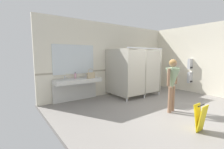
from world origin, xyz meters
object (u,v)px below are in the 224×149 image
at_px(soap_dispenser, 75,76).
at_px(wet_floor_sign, 200,118).
at_px(paper_towel_dispenser_lower, 190,77).
at_px(paper_cup, 89,76).
at_px(handbag, 91,75).
at_px(paper_towel_dispenser_upper, 191,64).
at_px(person_standing, 172,79).

bearing_deg(soap_dispenser, wet_floor_sign, -71.77).
height_order(paper_towel_dispenser_lower, wet_floor_sign, paper_towel_dispenser_lower).
bearing_deg(paper_cup, wet_floor_sign, -77.34).
distance_m(paper_towel_dispenser_lower, handbag, 4.57).
bearing_deg(wet_floor_sign, paper_cup, 102.66).
xyz_separation_m(paper_towel_dispenser_lower, handbag, (-4.31, 1.49, 0.28)).
xyz_separation_m(paper_towel_dispenser_upper, wet_floor_sign, (-3.52, -2.06, -0.98)).
bearing_deg(wet_floor_sign, paper_towel_dispenser_lower, 29.96).
bearing_deg(paper_cup, soap_dispenser, 154.59).
height_order(paper_towel_dispenser_upper, handbag, paper_towel_dispenser_upper).
height_order(person_standing, handbag, person_standing).
distance_m(paper_towel_dispenser_lower, person_standing, 3.13).
height_order(paper_towel_dispenser_upper, person_standing, person_standing).
height_order(paper_towel_dispenser_upper, paper_cup, paper_towel_dispenser_upper).
bearing_deg(handbag, paper_towel_dispenser_upper, -18.65).
relative_size(paper_towel_dispenser_upper, soap_dispenser, 2.10).
height_order(paper_towel_dispenser_lower, soap_dispenser, soap_dispenser).
height_order(paper_towel_dispenser_upper, soap_dispenser, paper_towel_dispenser_upper).
height_order(person_standing, wet_floor_sign, person_standing).
xyz_separation_m(soap_dispenser, paper_cup, (0.45, -0.21, -0.04)).
distance_m(person_standing, handbag, 2.79).
distance_m(person_standing, soap_dispenser, 3.30).
distance_m(paper_towel_dispenser_lower, wet_floor_sign, 4.08).
bearing_deg(paper_cup, handbag, -75.98).
distance_m(paper_towel_dispenser_upper, paper_cup, 4.62).
distance_m(paper_towel_dispenser_upper, person_standing, 3.15).
bearing_deg(paper_cup, paper_towel_dispenser_lower, -20.01).
relative_size(soap_dispenser, paper_cup, 2.03).
relative_size(paper_towel_dispenser_lower, person_standing, 0.31).
xyz_separation_m(person_standing, wet_floor_sign, (-0.56, -1.07, -0.66)).
bearing_deg(paper_towel_dispenser_upper, wet_floor_sign, -149.66).
bearing_deg(paper_cup, paper_towel_dispenser_upper, -19.64).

